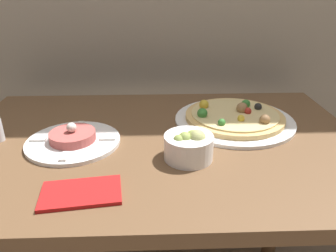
# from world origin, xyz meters

# --- Properties ---
(dining_table) EXTENTS (1.09, 0.72, 0.79)m
(dining_table) POSITION_xyz_m (0.00, 0.36, 0.66)
(dining_table) COLOR brown
(dining_table) RESTS_ON ground_plane
(pizza_plate) EXTENTS (0.35, 0.35, 0.06)m
(pizza_plate) POSITION_xyz_m (0.22, 0.46, 0.81)
(pizza_plate) COLOR white
(pizza_plate) RESTS_ON dining_table
(tartare_plate) EXTENTS (0.24, 0.24, 0.06)m
(tartare_plate) POSITION_xyz_m (-0.22, 0.34, 0.81)
(tartare_plate) COLOR white
(tartare_plate) RESTS_ON dining_table
(small_bowl) EXTENTS (0.12, 0.12, 0.08)m
(small_bowl) POSITION_xyz_m (0.07, 0.25, 0.83)
(small_bowl) COLOR white
(small_bowl) RESTS_ON dining_table
(napkin) EXTENTS (0.17, 0.11, 0.01)m
(napkin) POSITION_xyz_m (-0.16, 0.12, 0.80)
(napkin) COLOR red
(napkin) RESTS_ON dining_table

